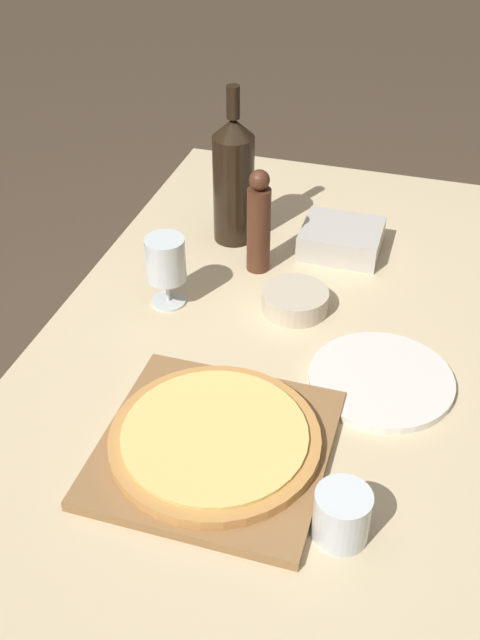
# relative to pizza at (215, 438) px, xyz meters

# --- Properties ---
(ground_plane) EXTENTS (12.00, 12.00, 0.00)m
(ground_plane) POSITION_rel_pizza_xyz_m (-0.00, 0.30, -0.78)
(ground_plane) COLOR #4C3D2D
(dining_table) EXTENTS (0.83, 1.52, 0.75)m
(dining_table) POSITION_rel_pizza_xyz_m (-0.00, 0.30, -0.12)
(dining_table) COLOR #CCB78E
(dining_table) RESTS_ON ground_plane
(cutting_board) EXTENTS (0.35, 0.35, 0.02)m
(cutting_board) POSITION_rel_pizza_xyz_m (0.00, 0.00, -0.02)
(cutting_board) COLOR olive
(cutting_board) RESTS_ON dining_table
(pizza) EXTENTS (0.33, 0.33, 0.02)m
(pizza) POSITION_rel_pizza_xyz_m (0.00, 0.00, 0.00)
(pizza) COLOR #C68947
(pizza) RESTS_ON cutting_board
(wine_bottle) EXTENTS (0.09, 0.09, 0.35)m
(wine_bottle) POSITION_rel_pizza_xyz_m (-0.17, 0.63, 0.12)
(wine_bottle) COLOR black
(wine_bottle) RESTS_ON dining_table
(pepper_mill) EXTENTS (0.05, 0.05, 0.23)m
(pepper_mill) POSITION_rel_pizza_xyz_m (-0.08, 0.52, 0.08)
(pepper_mill) COLOR #4C2819
(pepper_mill) RESTS_ON dining_table
(wine_glass) EXTENTS (0.08, 0.08, 0.15)m
(wine_glass) POSITION_rel_pizza_xyz_m (-0.22, 0.35, 0.07)
(wine_glass) COLOR silver
(wine_glass) RESTS_ON dining_table
(small_bowl) EXTENTS (0.13, 0.13, 0.04)m
(small_bowl) POSITION_rel_pizza_xyz_m (0.03, 0.40, -0.01)
(small_bowl) COLOR beige
(small_bowl) RESTS_ON dining_table
(drinking_tumbler) EXTENTS (0.08, 0.08, 0.08)m
(drinking_tumbler) POSITION_rel_pizza_xyz_m (0.22, -0.10, 0.01)
(drinking_tumbler) COLOR silver
(drinking_tumbler) RESTS_ON dining_table
(dinner_plate) EXTENTS (0.25, 0.25, 0.01)m
(dinner_plate) POSITION_rel_pizza_xyz_m (0.22, 0.24, -0.02)
(dinner_plate) COLOR silver
(dinner_plate) RESTS_ON dining_table
(food_container) EXTENTS (0.17, 0.15, 0.06)m
(food_container) POSITION_rel_pizza_xyz_m (0.08, 0.65, -0.00)
(food_container) COLOR #BCB7AD
(food_container) RESTS_ON dining_table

